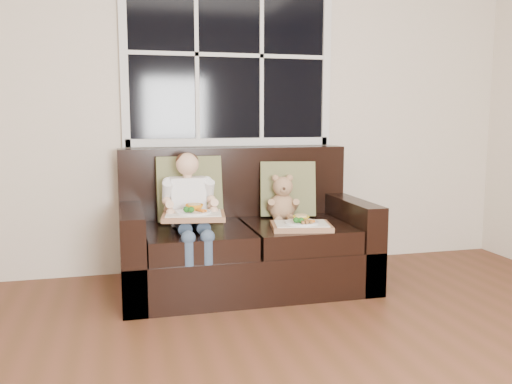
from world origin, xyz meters
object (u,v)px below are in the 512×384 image
object	(u,v)px
child	(190,203)
teddy_bear	(283,201)
loveseat	(244,242)
tray_right	(301,225)
tray_left	(194,214)

from	to	relation	value
child	teddy_bear	world-z (taller)	child
loveseat	tray_right	size ratio (longest dim) A/B	3.87
loveseat	tray_right	xyz separation A→B (m)	(0.32, -0.31, 0.17)
child	tray_left	xyz separation A→B (m)	(0.00, -0.16, -0.05)
teddy_bear	child	bearing A→B (deg)	-159.26
child	loveseat	bearing A→B (deg)	16.22
teddy_bear	tray_right	bearing A→B (deg)	-76.43
loveseat	child	size ratio (longest dim) A/B	2.21
loveseat	child	xyz separation A→B (m)	(-0.39, -0.11, 0.31)
teddy_bear	tray_left	world-z (taller)	teddy_bear
teddy_bear	tray_right	size ratio (longest dim) A/B	0.78
child	tray_left	size ratio (longest dim) A/B	1.78
teddy_bear	tray_left	distance (m)	0.75
loveseat	tray_right	distance (m)	0.48
tray_left	teddy_bear	bearing A→B (deg)	32.52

